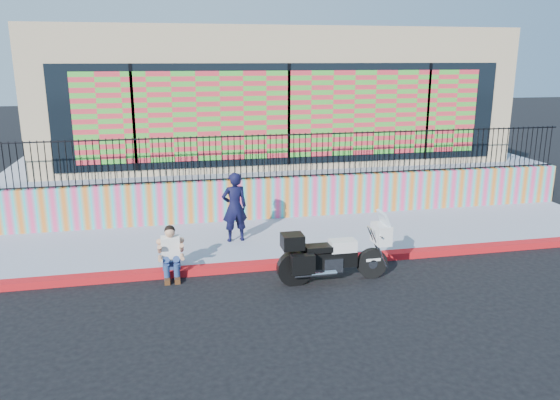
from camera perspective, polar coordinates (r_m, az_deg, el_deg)
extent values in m
plane|color=black|center=(12.16, 5.25, -6.59)|extent=(90.00, 90.00, 0.00)
cube|color=#AD0C1E|center=(12.13, 5.26, -6.26)|extent=(16.00, 0.30, 0.15)
cube|color=#8A91A6|center=(13.62, 3.21, -3.85)|extent=(16.00, 3.00, 0.15)
cube|color=#F33F7A|center=(14.93, 1.64, 0.33)|extent=(16.00, 0.20, 1.10)
cube|color=#8A91A6|center=(19.82, -1.85, 3.69)|extent=(16.00, 10.00, 1.25)
cube|color=tan|center=(19.30, -1.81, 11.25)|extent=(14.00, 8.00, 4.00)
cube|color=black|center=(15.40, 0.91, 8.90)|extent=(12.60, 0.04, 2.80)
cube|color=#E1323F|center=(15.37, 0.94, 8.89)|extent=(11.48, 0.02, 2.40)
cylinder|color=black|center=(11.39, 9.58, -6.53)|extent=(0.63, 0.13, 0.63)
cylinder|color=black|center=(10.92, 1.53, -7.27)|extent=(0.63, 0.13, 0.63)
cube|color=black|center=(11.07, 5.67, -6.12)|extent=(0.91, 0.27, 0.33)
cube|color=silver|center=(11.09, 5.42, -6.61)|extent=(0.38, 0.33, 0.29)
cube|color=silver|center=(11.03, 6.56, -4.74)|extent=(0.53, 0.31, 0.23)
cube|color=black|center=(10.89, 4.01, -5.04)|extent=(0.53, 0.33, 0.12)
cube|color=silver|center=(11.24, 10.54, -3.48)|extent=(0.29, 0.50, 0.40)
cube|color=silver|center=(11.17, 10.79, -1.97)|extent=(0.18, 0.44, 0.32)
cube|color=black|center=(10.70, 1.30, -4.34)|extent=(0.42, 0.40, 0.29)
cube|color=black|center=(10.60, 2.41, -6.73)|extent=(0.46, 0.17, 0.38)
cube|color=black|center=(11.13, 1.67, -5.68)|extent=(0.46, 0.17, 0.38)
cube|color=silver|center=(11.36, 9.60, -6.08)|extent=(0.31, 0.15, 0.06)
imported|color=black|center=(12.89, -4.77, -0.74)|extent=(0.65, 0.47, 1.67)
cube|color=navy|center=(11.64, -11.28, -6.54)|extent=(0.36, 0.28, 0.18)
cube|color=white|center=(11.49, -11.36, -4.98)|extent=(0.38, 0.27, 0.54)
sphere|color=tan|center=(11.33, -11.45, -3.33)|extent=(0.21, 0.21, 0.21)
cube|color=#472814|center=(11.30, -11.70, -8.26)|extent=(0.11, 0.26, 0.10)
cube|color=#472814|center=(11.31, -10.67, -8.20)|extent=(0.11, 0.26, 0.10)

